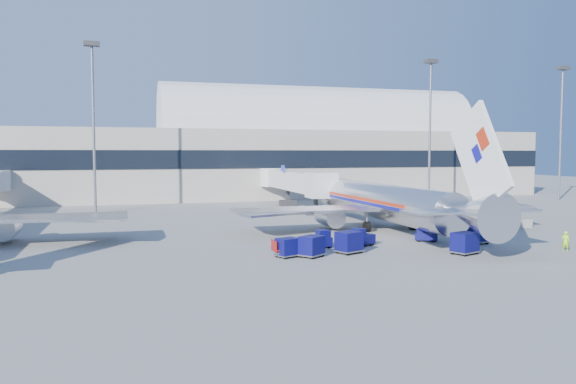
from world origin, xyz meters
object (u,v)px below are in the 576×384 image
object	(u,v)px
barrier_near	(466,226)
cart_open_red	(289,250)
barrier_mid	(493,225)
cart_solo_far	(476,234)
airliner_main	(386,202)
barrier_far	(519,223)
jetbridge_near	(292,181)
tug_right	(425,235)
mast_west	(93,102)
ramp_worker	(565,241)
tug_left	(321,239)
mast_far_east	(561,113)
cart_train_b	(312,246)
cart_train_c	(287,247)
mast_east	(430,110)
cart_solo_near	(465,243)
cart_train_a	(349,242)
tug_lead	(361,238)

from	to	relation	value
barrier_near	cart_open_red	world-z (taller)	barrier_near
barrier_mid	cart_solo_far	xyz separation A→B (m)	(-7.69, -8.04, 0.47)
airliner_main	barrier_far	bearing A→B (deg)	-9.74
jetbridge_near	barrier_mid	bearing A→B (deg)	-64.56
barrier_near	tug_right	xyz separation A→B (m)	(-7.99, -5.57, 0.15)
mast_west	ramp_worker	bearing A→B (deg)	-47.10
mast_west	tug_left	size ratio (longest dim) A/B	9.09
mast_west	tug_right	size ratio (longest dim) A/B	10.13
mast_far_east	barrier_far	xyz separation A→B (m)	(-30.40, -28.00, -14.34)
cart_train_b	airliner_main	bearing A→B (deg)	8.96
barrier_mid	cart_solo_far	distance (m)	11.14
cart_train_c	cart_open_red	xyz separation A→B (m)	(0.23, 0.50, -0.34)
mast_east	cart_solo_near	bearing A→B (deg)	-116.85
cart_train_a	cart_solo_near	bearing A→B (deg)	-42.14
mast_west	mast_east	xyz separation A→B (m)	(50.00, 0.00, 0.00)
mast_far_east	barrier_near	distance (m)	48.57
barrier_far	cart_train_c	size ratio (longest dim) A/B	1.45
barrier_far	cart_solo_far	xyz separation A→B (m)	(-10.99, -8.04, 0.47)
cart_train_a	airliner_main	bearing A→B (deg)	29.49
jetbridge_near	mast_west	bearing A→B (deg)	-178.32
mast_east	cart_train_c	distance (m)	52.70
airliner_main	barrier_mid	bearing A→B (deg)	-12.50
cart_train_b	barrier_mid	bearing A→B (deg)	-13.37
barrier_mid	ramp_worker	size ratio (longest dim) A/B	1.80
tug_right	cart_solo_far	xyz separation A→B (m)	(3.60, -2.46, 0.32)
tug_left	cart_solo_near	world-z (taller)	cart_solo_near
barrier_near	tug_lead	bearing A→B (deg)	-156.83
mast_east	ramp_worker	distance (m)	45.14
tug_lead	cart_train_c	distance (m)	8.25
tug_right	cart_solo_near	world-z (taller)	cart_solo_near
cart_solo_far	cart_open_red	world-z (taller)	cart_solo_far
barrier_near	cart_train_b	size ratio (longest dim) A/B	1.28
cart_train_b	mast_far_east	bearing A→B (deg)	-2.71
cart_train_c	airliner_main	bearing A→B (deg)	17.77
jetbridge_near	ramp_worker	xyz separation A→B (m)	(10.81, -42.14, -3.10)
mast_east	barrier_near	distance (m)	33.67
cart_train_a	cart_train_b	xyz separation A→B (m)	(-3.39, -0.67, -0.06)
mast_west	cart_solo_far	distance (m)	51.19
airliner_main	cart_train_b	size ratio (longest dim) A/B	15.90
barrier_near	ramp_worker	distance (m)	13.35
jetbridge_near	ramp_worker	size ratio (longest dim) A/B	16.54
airliner_main	cart_train_c	xyz separation A→B (m)	(-14.24, -12.05, -2.13)
mast_west	ramp_worker	distance (m)	58.13
barrier_mid	tug_right	xyz separation A→B (m)	(-11.29, -5.57, 0.15)
cart_train_b	cart_solo_near	bearing A→B (deg)	-47.07
jetbridge_near	mast_east	xyz separation A→B (m)	(22.40, -0.81, 10.86)
barrier_far	cart_train_b	bearing A→B (deg)	-159.73
tug_right	cart_train_b	size ratio (longest dim) A/B	0.95
mast_far_east	barrier_mid	world-z (taller)	mast_far_east
mast_east	cart_solo_far	xyz separation A→B (m)	(-16.39, -36.04, -13.87)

